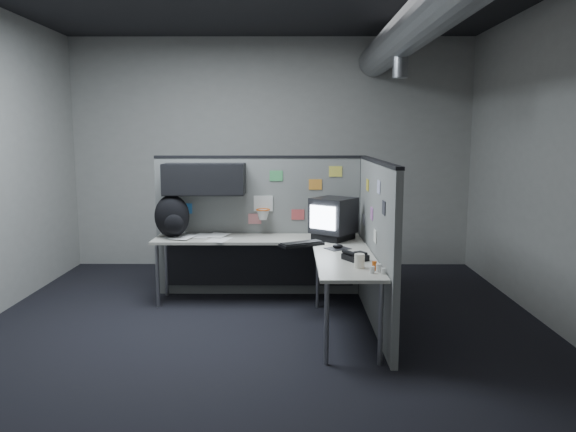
{
  "coord_description": "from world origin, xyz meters",
  "views": [
    {
      "loc": [
        0.27,
        -5.16,
        1.88
      ],
      "look_at": [
        0.24,
        0.35,
        1.07
      ],
      "focal_mm": 35.0,
      "sensor_mm": 36.0,
      "label": 1
    }
  ],
  "objects_px": {
    "keyboard": "(302,244)",
    "desk": "(279,253)",
    "backpack": "(172,217)",
    "monitor": "(333,218)",
    "phone": "(355,256)"
  },
  "relations": [
    {
      "from": "phone",
      "to": "backpack",
      "type": "distance_m",
      "value": 2.22
    },
    {
      "from": "keyboard",
      "to": "backpack",
      "type": "distance_m",
      "value": 1.52
    },
    {
      "from": "keyboard",
      "to": "desk",
      "type": "bearing_deg",
      "value": 159.41
    },
    {
      "from": "desk",
      "to": "phone",
      "type": "height_order",
      "value": "phone"
    },
    {
      "from": "monitor",
      "to": "keyboard",
      "type": "xyz_separation_m",
      "value": [
        -0.35,
        -0.36,
        -0.22
      ]
    },
    {
      "from": "desk",
      "to": "backpack",
      "type": "relative_size",
      "value": 4.85
    },
    {
      "from": "monitor",
      "to": "keyboard",
      "type": "relative_size",
      "value": 1.16
    },
    {
      "from": "monitor",
      "to": "backpack",
      "type": "height_order",
      "value": "backpack"
    },
    {
      "from": "monitor",
      "to": "backpack",
      "type": "relative_size",
      "value": 1.18
    },
    {
      "from": "desk",
      "to": "keyboard",
      "type": "relative_size",
      "value": 4.78
    },
    {
      "from": "backpack",
      "to": "monitor",
      "type": "bearing_deg",
      "value": -2.75
    },
    {
      "from": "monitor",
      "to": "phone",
      "type": "bearing_deg",
      "value": -91.03
    },
    {
      "from": "phone",
      "to": "backpack",
      "type": "xyz_separation_m",
      "value": [
        -1.91,
        1.12,
        0.2
      ]
    },
    {
      "from": "backpack",
      "to": "keyboard",
      "type": "bearing_deg",
      "value": -17.21
    },
    {
      "from": "keyboard",
      "to": "backpack",
      "type": "bearing_deg",
      "value": 177.89
    }
  ]
}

